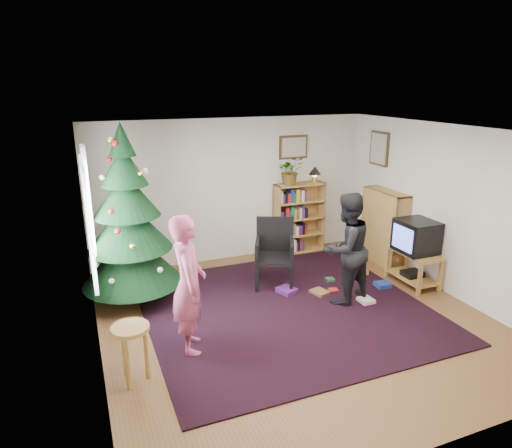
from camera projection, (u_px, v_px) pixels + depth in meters
name	position (u px, v px, depth m)	size (l,w,h in m)	color
floor	(295.00, 319.00, 6.17)	(5.00, 5.00, 0.00)	brown
ceiling	(301.00, 132.00, 5.43)	(5.00, 5.00, 0.00)	white
wall_back	(233.00, 190.00, 8.01)	(5.00, 0.02, 2.50)	silver
wall_front	(442.00, 323.00, 3.58)	(5.00, 0.02, 2.50)	silver
wall_left	(90.00, 258.00, 4.91)	(0.02, 5.00, 2.50)	silver
wall_right	(450.00, 211.00, 6.69)	(0.02, 5.00, 2.50)	silver
rug	(286.00, 308.00, 6.43)	(3.80, 3.60, 0.02)	black
window_pane	(88.00, 221.00, 5.38)	(0.04, 1.20, 1.40)	silver
curtain	(89.00, 206.00, 6.01)	(0.06, 0.35, 1.60)	white
picture_back	(293.00, 147.00, 8.20)	(0.55, 0.03, 0.42)	#4C3319
picture_right	(379.00, 148.00, 8.03)	(0.03, 0.50, 0.60)	#4C3319
christmas_tree	(129.00, 230.00, 6.41)	(1.42, 1.42, 2.58)	#3F2816
bookshelf_back	(299.00, 217.00, 8.49)	(0.95, 0.30, 1.30)	#A9753C
bookshelf_right	(384.00, 227.00, 7.93)	(0.30, 0.95, 1.30)	#A9753C
tv_stand	(413.00, 265.00, 7.15)	(0.46, 0.83, 0.55)	#A9753C
crt_tv	(416.00, 236.00, 7.01)	(0.53, 0.57, 0.50)	black
armchair	(272.00, 250.00, 7.10)	(0.77, 0.79, 1.06)	black
stool	(131.00, 339.00, 4.73)	(0.39, 0.39, 0.66)	#A9753C
person_standing	(189.00, 284.00, 5.24)	(0.61, 0.40, 1.67)	#B84970
person_by_chair	(346.00, 249.00, 6.43)	(0.79, 0.62, 1.63)	black
potted_plant	(290.00, 171.00, 8.15)	(0.46, 0.40, 0.51)	gray
table_lamp	(315.00, 172.00, 8.34)	(0.22, 0.22, 0.30)	#A57F33
floor_clutter	(340.00, 287.00, 7.05)	(1.68, 1.13, 0.08)	#A51E19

